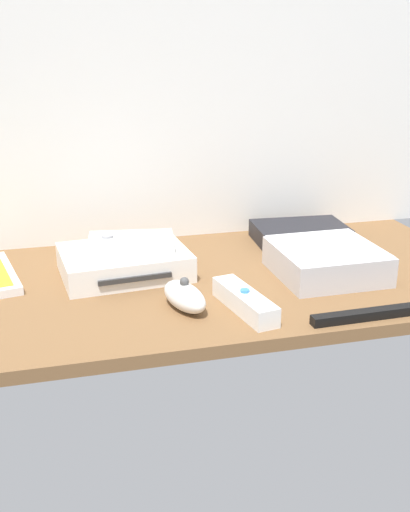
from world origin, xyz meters
TOP-DOWN VIEW (x-y plane):
  - ground_plane at (0.00, 0.00)cm, footprint 100.00×48.00cm
  - back_wall at (0.00, 24.60)cm, footprint 110.00×1.20cm
  - game_console at (-12.96, 5.29)cm, footprint 22.35×17.91cm
  - mini_computer at (20.47, -3.69)cm, footprint 17.14×17.14cm
  - network_router at (23.39, 14.70)cm, footprint 18.77×13.25cm
  - remote_wand at (2.44, -14.14)cm, footprint 6.17×15.20cm
  - remote_nunchuk at (-6.08, -11.30)cm, footprint 7.10×10.84cm
  - remote_classic_pad at (-11.52, 6.25)cm, footprint 15.38×9.94cm
  - sensor_bar at (22.05, -21.37)cm, footprint 24.03×2.28cm

SIDE VIEW (x-z plane):
  - ground_plane at x=0.00cm, z-range -2.00..0.00cm
  - sensor_bar at x=22.05cm, z-range 0.00..1.40cm
  - remote_wand at x=2.44cm, z-range -0.19..3.21cm
  - network_router at x=23.39cm, z-range 0.00..3.40cm
  - remote_nunchuk at x=-6.08cm, z-range -0.51..4.59cm
  - game_console at x=-12.96cm, z-range 0.00..4.40cm
  - mini_computer at x=20.47cm, z-range -0.01..5.29cm
  - remote_classic_pad at x=-11.52cm, z-range 4.21..6.61cm
  - back_wall at x=0.00cm, z-range 0.00..64.00cm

